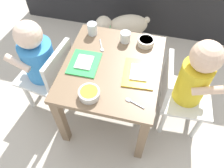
{
  "coord_description": "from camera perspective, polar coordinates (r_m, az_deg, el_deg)",
  "views": [
    {
      "loc": [
        0.19,
        -0.77,
        1.34
      ],
      "look_at": [
        0.0,
        0.0,
        0.3
      ],
      "focal_mm": 36.1,
      "sensor_mm": 36.0,
      "label": 1
    }
  ],
  "objects": [
    {
      "name": "cereal_bowl_right_side",
      "position": [
        1.06,
        -5.8,
        -2.39
      ],
      "size": [
        0.1,
        0.1,
        0.04
      ],
      "color": "silver",
      "rests_on": "dining_table"
    },
    {
      "name": "food_tray_right",
      "position": [
        1.16,
        6.81,
        2.79
      ],
      "size": [
        0.17,
        0.21,
        0.02
      ],
      "color": "gold",
      "rests_on": "dining_table"
    },
    {
      "name": "water_cup_left",
      "position": [
        1.31,
        3.4,
        11.68
      ],
      "size": [
        0.06,
        0.06,
        0.06
      ],
      "color": "white",
      "rests_on": "dining_table"
    },
    {
      "name": "dog",
      "position": [
        1.8,
        2.86,
        14.28
      ],
      "size": [
        0.41,
        0.28,
        0.33
      ],
      "color": "beige",
      "rests_on": "ground"
    },
    {
      "name": "spoon_by_left_tray",
      "position": [
        1.05,
        5.31,
        -4.63
      ],
      "size": [
        0.1,
        0.05,
        0.01
      ],
      "color": "silver",
      "rests_on": "dining_table"
    },
    {
      "name": "ground_plane",
      "position": [
        1.56,
        0.0,
        -6.59
      ],
      "size": [
        7.0,
        7.0,
        0.0
      ],
      "primitive_type": "plane",
      "color": "beige"
    },
    {
      "name": "seated_child_right",
      "position": [
        1.23,
        19.54,
        1.04
      ],
      "size": [
        0.3,
        0.3,
        0.68
      ],
      "color": "silver",
      "rests_on": "ground"
    },
    {
      "name": "water_cup_right",
      "position": [
        1.36,
        -4.99,
        13.63
      ],
      "size": [
        0.06,
        0.06,
        0.07
      ],
      "color": "white",
      "rests_on": "dining_table"
    },
    {
      "name": "spoon_by_right_tray",
      "position": [
        1.29,
        -2.69,
        9.44
      ],
      "size": [
        0.05,
        0.1,
        0.01
      ],
      "color": "silver",
      "rests_on": "dining_table"
    },
    {
      "name": "seated_child_left",
      "position": [
        1.34,
        -17.82,
        6.04
      ],
      "size": [
        0.32,
        0.32,
        0.66
      ],
      "color": "silver",
      "rests_on": "ground"
    },
    {
      "name": "food_tray_left",
      "position": [
        1.2,
        -7.03,
        5.34
      ],
      "size": [
        0.16,
        0.18,
        0.02
      ],
      "color": "green",
      "rests_on": "dining_table"
    },
    {
      "name": "veggie_bowl_near",
      "position": [
        1.31,
        8.58,
        10.6
      ],
      "size": [
        0.09,
        0.09,
        0.04
      ],
      "color": "silver",
      "rests_on": "dining_table"
    },
    {
      "name": "dining_table",
      "position": [
        1.25,
        0.0,
        2.12
      ],
      "size": [
        0.51,
        0.58,
        0.45
      ],
      "color": "#7A6047",
      "rests_on": "ground"
    }
  ]
}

